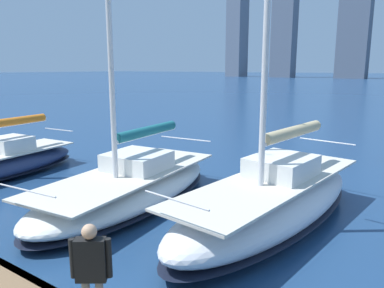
# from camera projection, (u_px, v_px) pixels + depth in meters

# --- Properties ---
(sailboat_tan) EXTENTS (3.43, 8.64, 10.35)m
(sailboat_tan) POSITION_uv_depth(u_px,v_px,m) (272.00, 200.00, 10.29)
(sailboat_tan) COLOR white
(sailboat_tan) RESTS_ON ground
(sailboat_teal) EXTENTS (3.72, 8.24, 11.83)m
(sailboat_teal) POSITION_uv_depth(u_px,v_px,m) (129.00, 185.00, 11.92)
(sailboat_teal) COLOR white
(sailboat_teal) RESTS_ON ground
(sailboat_orange) EXTENTS (3.07, 6.83, 9.65)m
(sailboat_orange) POSITION_uv_depth(u_px,v_px,m) (3.00, 161.00, 15.07)
(sailboat_orange) COLOR navy
(sailboat_orange) RESTS_ON ground
(person_black_shirt) EXTENTS (0.50, 0.40, 1.60)m
(person_black_shirt) POSITION_uv_depth(u_px,v_px,m) (91.00, 267.00, 5.25)
(person_black_shirt) COLOR gray
(person_black_shirt) RESTS_ON dock_pier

